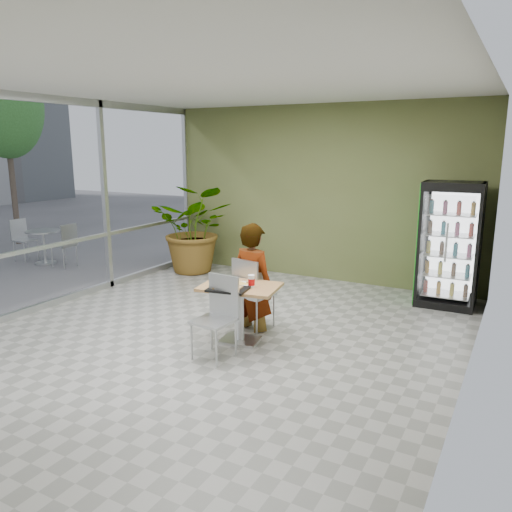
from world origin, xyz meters
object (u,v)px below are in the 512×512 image
(chair_far, at_px, (250,288))
(cafeteria_tray, at_px, (228,289))
(chair_near, at_px, (219,310))
(seated_woman, at_px, (253,287))
(soda_cup, at_px, (251,281))
(dining_table, at_px, (240,302))
(beverage_fridge, at_px, (449,245))
(potted_plant, at_px, (196,228))

(chair_far, height_order, cafeteria_tray, chair_far)
(chair_near, xyz_separation_m, cafeteria_tray, (-0.01, 0.23, 0.19))
(seated_woman, distance_m, soda_cup, 0.62)
(chair_far, height_order, seated_woman, seated_woman)
(seated_woman, xyz_separation_m, cafeteria_tray, (0.08, -0.76, 0.18))
(dining_table, relative_size, seated_woman, 0.60)
(chair_near, bearing_deg, cafeteria_tray, 97.96)
(chair_near, distance_m, seated_woman, 0.99)
(dining_table, xyz_separation_m, beverage_fridge, (2.06, 2.85, 0.43))
(dining_table, xyz_separation_m, chair_far, (-0.11, 0.45, 0.04))
(chair_far, relative_size, beverage_fridge, 0.51)
(beverage_fridge, relative_size, potted_plant, 1.11)
(dining_table, bearing_deg, chair_far, 104.12)
(soda_cup, xyz_separation_m, beverage_fridge, (1.90, 2.86, 0.14))
(chair_far, bearing_deg, soda_cup, 132.15)
(chair_near, relative_size, beverage_fridge, 0.50)
(chair_near, height_order, seated_woman, seated_woman)
(soda_cup, relative_size, beverage_fridge, 0.08)
(soda_cup, xyz_separation_m, potted_plant, (-2.79, 2.74, 0.05))
(soda_cup, bearing_deg, beverage_fridge, 56.42)
(potted_plant, bearing_deg, beverage_fridge, 1.47)
(soda_cup, relative_size, cafeteria_tray, 0.33)
(soda_cup, bearing_deg, chair_far, 121.50)
(seated_woman, height_order, potted_plant, potted_plant)
(chair_far, distance_m, chair_near, 0.94)
(dining_table, bearing_deg, potted_plant, 133.80)
(dining_table, distance_m, chair_near, 0.48)
(dining_table, height_order, beverage_fridge, beverage_fridge)
(soda_cup, xyz_separation_m, cafeteria_tray, (-0.19, -0.25, -0.06))
(chair_far, distance_m, cafeteria_tray, 0.74)
(seated_woman, relative_size, soda_cup, 11.37)
(chair_far, relative_size, chair_near, 1.02)
(seated_woman, relative_size, potted_plant, 1.02)
(dining_table, distance_m, potted_plant, 3.80)
(chair_near, xyz_separation_m, seated_woman, (-0.09, 0.99, 0.01))
(chair_far, bearing_deg, cafeteria_tray, 108.25)
(chair_near, bearing_deg, soda_cup, 75.28)
(chair_far, distance_m, soda_cup, 0.59)
(chair_far, height_order, chair_near, chair_far)
(dining_table, bearing_deg, soda_cup, -0.93)
(dining_table, relative_size, cafeteria_tray, 2.24)
(chair_near, distance_m, cafeteria_tray, 0.30)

